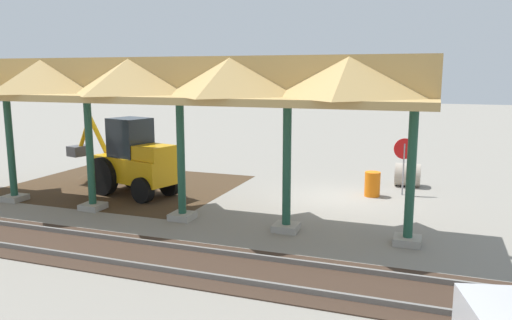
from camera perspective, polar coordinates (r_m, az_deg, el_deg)
The scene contains 9 objects.
ground_plane at distance 18.11m, azimuth 9.31°, elevation -4.37°, with size 120.00×120.00×0.00m, color gray.
dirt_work_zone at distance 20.54m, azimuth -14.84°, elevation -2.85°, with size 8.57×7.00×0.01m, color #42301E.
platform_canopy at distance 15.79m, azimuth -14.14°, elevation 8.65°, with size 17.76×3.20×4.90m.
rail_tracks at distance 11.35m, azimuth 2.27°, elevation -12.92°, with size 60.00×2.58×0.15m.
stop_sign at distance 18.89m, azimuth 16.57°, elevation 0.59°, with size 0.74×0.25×2.10m.
backhoe at distance 18.81m, azimuth -13.97°, elevation -0.06°, with size 5.31×2.56×2.82m.
dirt_mound at distance 22.15m, azimuth -15.98°, elevation -2.00°, with size 6.00×6.00×1.34m, color #42301E.
concrete_pipe at distance 20.60m, azimuth 16.94°, elevation -1.63°, with size 0.98×0.92×0.91m.
traffic_barrel at distance 18.60m, azimuth 13.15°, elevation -2.70°, with size 0.56×0.56×0.90m, color orange.
Camera 1 is at (-3.15, 17.28, 4.44)m, focal length 35.00 mm.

